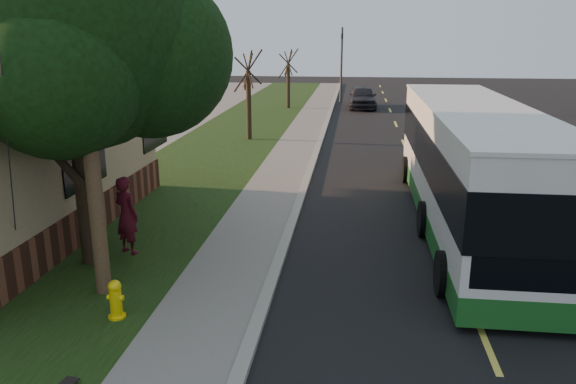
% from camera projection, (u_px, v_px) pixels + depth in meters
% --- Properties ---
extents(ground, '(120.00, 120.00, 0.00)m').
position_uv_depth(ground, '(256.00, 329.00, 10.07)').
color(ground, black).
rests_on(ground, ground).
extents(road, '(8.00, 80.00, 0.01)m').
position_uv_depth(road, '(422.00, 188.00, 19.16)').
color(road, black).
rests_on(road, ground).
extents(curb, '(0.25, 80.00, 0.12)m').
position_uv_depth(curb, '(306.00, 183.00, 19.60)').
color(curb, gray).
rests_on(curb, ground).
extents(sidewalk, '(2.00, 80.00, 0.08)m').
position_uv_depth(sidewalk, '(277.00, 183.00, 19.72)').
color(sidewalk, slate).
rests_on(sidewalk, ground).
extents(grass_verge, '(5.00, 80.00, 0.07)m').
position_uv_depth(grass_verge, '(181.00, 180.00, 20.13)').
color(grass_verge, black).
rests_on(grass_verge, ground).
extents(fire_hydrant, '(0.32, 0.32, 0.74)m').
position_uv_depth(fire_hydrant, '(116.00, 299.00, 10.25)').
color(fire_hydrant, yellow).
rests_on(fire_hydrant, grass_verge).
extents(utility_pole, '(2.86, 3.21, 9.07)m').
position_uv_depth(utility_pole, '(81.00, 61.00, 10.13)').
color(utility_pole, '#473321').
rests_on(utility_pole, ground).
extents(leafy_tree, '(6.30, 6.00, 7.80)m').
position_uv_depth(leafy_tree, '(77.00, 31.00, 11.66)').
color(leafy_tree, black).
rests_on(leafy_tree, grass_verge).
extents(bare_tree_near, '(1.38, 1.21, 4.31)m').
position_uv_depth(bare_tree_near, '(249.00, 96.00, 27.07)').
color(bare_tree_near, black).
rests_on(bare_tree_near, grass_verge).
extents(bare_tree_far, '(1.38, 1.21, 4.03)m').
position_uv_depth(bare_tree_far, '(288.00, 80.00, 38.51)').
color(bare_tree_far, black).
rests_on(bare_tree_far, grass_verge).
extents(traffic_signal, '(0.18, 0.22, 5.50)m').
position_uv_depth(traffic_signal, '(341.00, 60.00, 41.61)').
color(traffic_signal, '#2D2D30').
rests_on(traffic_signal, ground).
extents(transit_bus, '(2.82, 12.20, 3.30)m').
position_uv_depth(transit_bus, '(472.00, 163.00, 15.01)').
color(transit_bus, silver).
rests_on(transit_bus, ground).
extents(skateboarder, '(0.81, 0.71, 1.87)m').
position_uv_depth(skateboarder, '(127.00, 215.00, 13.15)').
color(skateboarder, '#470E18').
rests_on(skateboarder, grass_verge).
extents(distant_car, '(1.94, 4.61, 1.56)m').
position_uv_depth(distant_car, '(362.00, 97.00, 39.20)').
color(distant_car, black).
rests_on(distant_car, ground).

